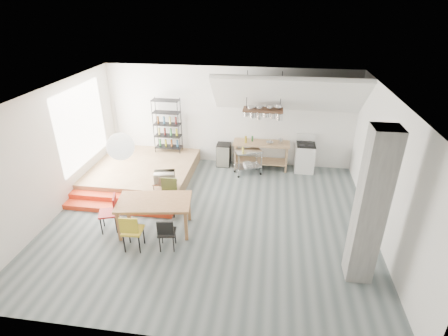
% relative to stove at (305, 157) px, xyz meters
% --- Properties ---
extents(floor, '(8.00, 8.00, 0.00)m').
position_rel_stove_xyz_m(floor, '(-2.50, -3.16, -0.48)').
color(floor, '#515C5E').
rests_on(floor, ground).
extents(wall_back, '(8.00, 0.04, 3.20)m').
position_rel_stove_xyz_m(wall_back, '(-2.50, 0.34, 1.12)').
color(wall_back, silver).
rests_on(wall_back, ground).
extents(wall_left, '(0.04, 7.00, 3.20)m').
position_rel_stove_xyz_m(wall_left, '(-6.50, -3.16, 1.12)').
color(wall_left, silver).
rests_on(wall_left, ground).
extents(wall_right, '(0.04, 7.00, 3.20)m').
position_rel_stove_xyz_m(wall_right, '(1.50, -3.16, 1.12)').
color(wall_right, silver).
rests_on(wall_right, ground).
extents(ceiling, '(8.00, 7.00, 0.02)m').
position_rel_stove_xyz_m(ceiling, '(-2.50, -3.16, 2.72)').
color(ceiling, white).
rests_on(ceiling, wall_back).
extents(slope_ceiling, '(4.40, 1.44, 1.32)m').
position_rel_stove_xyz_m(slope_ceiling, '(-0.70, -0.26, 2.07)').
color(slope_ceiling, white).
rests_on(slope_ceiling, wall_back).
extents(window_pane, '(0.02, 2.50, 2.20)m').
position_rel_stove_xyz_m(window_pane, '(-6.48, -1.66, 1.32)').
color(window_pane, white).
rests_on(window_pane, wall_left).
extents(platform, '(3.00, 3.00, 0.40)m').
position_rel_stove_xyz_m(platform, '(-5.00, -1.16, -0.28)').
color(platform, '#946E4A').
rests_on(platform, ground).
extents(step_lower, '(3.00, 0.35, 0.13)m').
position_rel_stove_xyz_m(step_lower, '(-5.00, -3.11, -0.41)').
color(step_lower, '#EB3E1B').
rests_on(step_lower, ground).
extents(step_upper, '(3.00, 0.35, 0.27)m').
position_rel_stove_xyz_m(step_upper, '(-5.00, -2.76, -0.35)').
color(step_upper, '#EB3E1B').
rests_on(step_upper, ground).
extents(concrete_column, '(0.50, 0.50, 3.20)m').
position_rel_stove_xyz_m(concrete_column, '(0.80, -4.66, 1.12)').
color(concrete_column, slate).
rests_on(concrete_column, ground).
extents(kitchen_counter, '(1.80, 0.60, 0.91)m').
position_rel_stove_xyz_m(kitchen_counter, '(-1.40, -0.01, 0.15)').
color(kitchen_counter, '#946E4A').
rests_on(kitchen_counter, ground).
extents(stove, '(0.60, 0.60, 1.18)m').
position_rel_stove_xyz_m(stove, '(0.00, 0.00, 0.00)').
color(stove, white).
rests_on(stove, ground).
extents(pot_rack, '(1.20, 0.50, 1.43)m').
position_rel_stove_xyz_m(pot_rack, '(-1.37, -0.23, 1.50)').
color(pot_rack, '#402719').
rests_on(pot_rack, ceiling).
extents(wire_shelving, '(0.88, 0.38, 1.80)m').
position_rel_stove_xyz_m(wire_shelving, '(-4.50, 0.04, 0.85)').
color(wire_shelving, black).
rests_on(wire_shelving, platform).
extents(microwave_shelf, '(0.60, 0.40, 0.16)m').
position_rel_stove_xyz_m(microwave_shelf, '(-3.90, -2.41, 0.07)').
color(microwave_shelf, '#946E4A').
rests_on(microwave_shelf, platform).
extents(paper_lantern, '(0.60, 0.60, 0.60)m').
position_rel_stove_xyz_m(paper_lantern, '(-4.33, -3.85, 1.72)').
color(paper_lantern, white).
rests_on(paper_lantern, ceiling).
extents(dining_table, '(1.84, 1.21, 0.81)m').
position_rel_stove_xyz_m(dining_table, '(-3.74, -3.76, 0.25)').
color(dining_table, '#925F35').
rests_on(dining_table, ground).
extents(chair_mustard, '(0.45, 0.45, 0.93)m').
position_rel_stove_xyz_m(chair_mustard, '(-4.00, -4.58, 0.08)').
color(chair_mustard, gold).
rests_on(chair_mustard, ground).
extents(chair_black, '(0.43, 0.43, 0.83)m').
position_rel_stove_xyz_m(chair_black, '(-3.25, -4.46, 0.01)').
color(chair_black, black).
rests_on(chair_black, ground).
extents(chair_olive, '(0.45, 0.45, 0.94)m').
position_rel_stove_xyz_m(chair_olive, '(-3.63, -2.96, 0.08)').
color(chair_olive, '#59622E').
rests_on(chair_olive, ground).
extents(chair_red, '(0.54, 0.54, 0.93)m').
position_rel_stove_xyz_m(chair_red, '(-4.78, -3.91, 0.07)').
color(chair_red, '#AD1819').
rests_on(chair_red, ground).
extents(rolling_cart, '(0.91, 0.74, 0.80)m').
position_rel_stove_xyz_m(rolling_cart, '(-1.78, -0.48, 0.04)').
color(rolling_cart, silver).
rests_on(rolling_cart, ground).
extents(mini_fridge, '(0.44, 0.44, 0.76)m').
position_rel_stove_xyz_m(mini_fridge, '(-2.63, 0.04, -0.10)').
color(mini_fridge, black).
rests_on(mini_fridge, ground).
extents(microwave, '(0.62, 0.48, 0.30)m').
position_rel_stove_xyz_m(microwave, '(-3.90, -2.41, 0.24)').
color(microwave, beige).
rests_on(microwave, microwave_shelf).
extents(bowl, '(0.26, 0.26, 0.06)m').
position_rel_stove_xyz_m(bowl, '(-1.14, -0.06, 0.46)').
color(bowl, silver).
rests_on(bowl, kitchen_counter).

